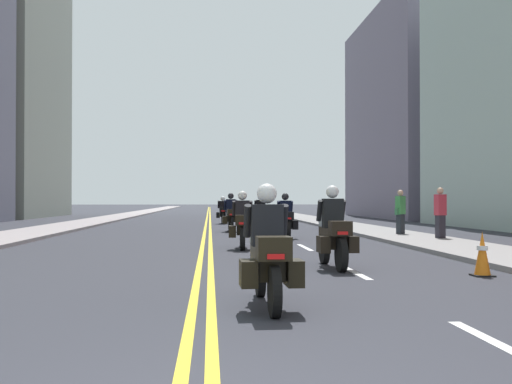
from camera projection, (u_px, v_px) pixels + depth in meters
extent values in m
plane|color=#2B2C34|center=(209.00, 216.00, 51.31)|extent=(264.00, 264.00, 0.00)
cube|color=gray|center=(125.00, 216.00, 50.78)|extent=(2.61, 144.00, 0.12)
cube|color=gray|center=(291.00, 215.00, 51.84)|extent=(2.61, 144.00, 0.12)
cube|color=yellow|center=(207.00, 216.00, 51.30)|extent=(0.12, 132.00, 0.01)
cube|color=yellow|center=(210.00, 216.00, 51.32)|extent=(0.12, 132.00, 0.01)
cube|color=silver|center=(505.00, 347.00, 5.67)|extent=(0.14, 2.40, 0.01)
cube|color=silver|center=(354.00, 272.00, 11.65)|extent=(0.14, 2.40, 0.01)
cube|color=silver|center=(305.00, 247.00, 17.63)|extent=(0.14, 2.40, 0.01)
cube|color=silver|center=(281.00, 235.00, 23.61)|extent=(0.14, 2.40, 0.01)
cube|color=silver|center=(266.00, 228.00, 29.59)|extent=(0.14, 2.40, 0.01)
cube|color=silver|center=(257.00, 223.00, 35.58)|extent=(0.14, 2.40, 0.01)
cube|color=silver|center=(250.00, 220.00, 41.56)|extent=(0.14, 2.40, 0.01)
cube|color=silver|center=(245.00, 217.00, 47.54)|extent=(0.14, 2.40, 0.01)
cube|color=silver|center=(241.00, 216.00, 53.52)|extent=(0.14, 2.40, 0.01)
cube|color=silver|center=(238.00, 214.00, 59.51)|extent=(0.14, 2.40, 0.01)
cube|color=slate|center=(409.00, 115.00, 47.84)|extent=(6.20, 17.99, 16.08)
cube|color=#2D3847|center=(448.00, 166.00, 48.02)|extent=(0.04, 15.11, 0.90)
cube|color=#2D3847|center=(448.00, 129.00, 48.06)|extent=(0.04, 15.11, 0.90)
cube|color=#2D3847|center=(448.00, 92.00, 48.10)|extent=(0.04, 15.11, 0.90)
cube|color=#2D3847|center=(448.00, 55.00, 48.14)|extent=(0.04, 15.11, 0.90)
cylinder|color=black|center=(260.00, 275.00, 8.67)|extent=(0.12, 0.61, 0.61)
cylinder|color=black|center=(275.00, 292.00, 7.11)|extent=(0.12, 0.61, 0.61)
cube|color=silver|center=(260.00, 252.00, 8.67)|extent=(0.15, 0.32, 0.04)
cube|color=black|center=(267.00, 261.00, 7.89)|extent=(0.35, 1.20, 0.40)
cube|color=black|center=(274.00, 248.00, 7.19)|extent=(0.41, 0.37, 0.28)
cube|color=red|center=(276.00, 257.00, 7.00)|extent=(0.20, 0.03, 0.06)
cube|color=black|center=(248.00, 273.00, 7.39)|extent=(0.21, 0.44, 0.32)
cube|color=black|center=(294.00, 273.00, 7.45)|extent=(0.21, 0.44, 0.32)
cube|color=#B2C1CC|center=(262.00, 230.00, 8.39)|extent=(0.36, 0.13, 0.36)
cube|color=black|center=(267.00, 225.00, 7.85)|extent=(0.41, 0.27, 0.54)
cylinder|color=black|center=(248.00, 221.00, 7.97)|extent=(0.11, 0.28, 0.45)
cylinder|color=black|center=(284.00, 221.00, 8.02)|extent=(0.11, 0.28, 0.45)
sphere|color=white|center=(267.00, 194.00, 7.88)|extent=(0.26, 0.26, 0.26)
cylinder|color=black|center=(324.00, 248.00, 13.12)|extent=(0.14, 0.67, 0.66)
cylinder|color=black|center=(341.00, 255.00, 11.58)|extent=(0.14, 0.67, 0.66)
cube|color=silver|center=(324.00, 232.00, 13.12)|extent=(0.15, 0.32, 0.04)
cube|color=black|center=(332.00, 238.00, 12.35)|extent=(0.35, 1.18, 0.40)
cube|color=black|center=(340.00, 228.00, 11.66)|extent=(0.41, 0.37, 0.28)
cube|color=red|center=(343.00, 233.00, 11.47)|extent=(0.20, 0.03, 0.06)
cube|color=black|center=(323.00, 244.00, 11.86)|extent=(0.21, 0.44, 0.32)
cube|color=black|center=(352.00, 244.00, 11.92)|extent=(0.21, 0.44, 0.32)
cube|color=#B2C1CC|center=(327.00, 218.00, 12.85)|extent=(0.36, 0.13, 0.36)
cube|color=black|center=(333.00, 213.00, 12.31)|extent=(0.41, 0.27, 0.59)
cylinder|color=black|center=(320.00, 211.00, 12.43)|extent=(0.11, 0.28, 0.45)
cylinder|color=black|center=(343.00, 211.00, 12.48)|extent=(0.11, 0.28, 0.45)
sphere|color=white|center=(332.00, 192.00, 12.34)|extent=(0.26, 0.26, 0.26)
cylinder|color=black|center=(242.00, 235.00, 18.06)|extent=(0.16, 0.65, 0.65)
cylinder|color=black|center=(243.00, 239.00, 16.53)|extent=(0.16, 0.65, 0.65)
cube|color=silver|center=(242.00, 224.00, 18.06)|extent=(0.15, 0.33, 0.04)
cube|color=black|center=(242.00, 227.00, 17.30)|extent=(0.37, 1.18, 0.40)
cube|color=black|center=(243.00, 220.00, 16.61)|extent=(0.42, 0.38, 0.28)
cube|color=red|center=(243.00, 223.00, 16.42)|extent=(0.20, 0.04, 0.06)
cube|color=black|center=(232.00, 231.00, 16.83)|extent=(0.22, 0.45, 0.32)
cube|color=black|center=(253.00, 231.00, 16.85)|extent=(0.22, 0.45, 0.32)
cube|color=#B2C1CC|center=(242.00, 213.00, 17.79)|extent=(0.37, 0.14, 0.36)
cube|color=black|center=(242.00, 210.00, 17.25)|extent=(0.41, 0.28, 0.56)
cylinder|color=black|center=(234.00, 208.00, 17.40)|extent=(0.11, 0.28, 0.45)
cylinder|color=black|center=(251.00, 208.00, 17.41)|extent=(0.11, 0.28, 0.45)
sphere|color=white|center=(242.00, 195.00, 17.29)|extent=(0.26, 0.26, 0.26)
cylinder|color=black|center=(283.00, 228.00, 22.65)|extent=(0.13, 0.64, 0.64)
cylinder|color=black|center=(288.00, 230.00, 21.14)|extent=(0.13, 0.64, 0.64)
cube|color=silver|center=(283.00, 219.00, 22.65)|extent=(0.14, 0.32, 0.04)
cube|color=black|center=(285.00, 222.00, 21.90)|extent=(0.33, 1.15, 0.40)
cube|color=black|center=(288.00, 216.00, 21.22)|extent=(0.40, 0.36, 0.28)
cube|color=red|center=(288.00, 218.00, 21.03)|extent=(0.20, 0.03, 0.06)
cube|color=black|center=(279.00, 225.00, 21.42)|extent=(0.20, 0.44, 0.32)
cube|color=black|center=(295.00, 225.00, 21.47)|extent=(0.20, 0.44, 0.32)
cube|color=#B2C1CC|center=(283.00, 211.00, 22.39)|extent=(0.36, 0.12, 0.36)
cube|color=black|center=(285.00, 208.00, 21.85)|extent=(0.40, 0.26, 0.56)
cylinder|color=black|center=(278.00, 207.00, 21.98)|extent=(0.10, 0.28, 0.45)
cylinder|color=black|center=(291.00, 207.00, 22.02)|extent=(0.10, 0.28, 0.45)
sphere|color=black|center=(285.00, 197.00, 21.89)|extent=(0.26, 0.26, 0.26)
cylinder|color=black|center=(230.00, 223.00, 27.38)|extent=(0.12, 0.68, 0.68)
cylinder|color=black|center=(232.00, 224.00, 25.82)|extent=(0.12, 0.68, 0.68)
cube|color=silver|center=(230.00, 215.00, 27.39)|extent=(0.15, 0.32, 0.04)
cube|color=black|center=(231.00, 217.00, 26.60)|extent=(0.35, 1.21, 0.40)
cube|color=black|center=(232.00, 213.00, 25.90)|extent=(0.41, 0.37, 0.28)
cube|color=red|center=(232.00, 215.00, 25.71)|extent=(0.20, 0.04, 0.06)
cube|color=black|center=(225.00, 220.00, 26.10)|extent=(0.21, 0.45, 0.32)
cube|color=black|center=(238.00, 220.00, 26.16)|extent=(0.21, 0.45, 0.32)
cube|color=#B2C1CC|center=(230.00, 208.00, 27.11)|extent=(0.36, 0.13, 0.36)
cube|color=black|center=(231.00, 206.00, 26.56)|extent=(0.41, 0.27, 0.59)
cylinder|color=black|center=(225.00, 205.00, 26.69)|extent=(0.11, 0.28, 0.45)
cylinder|color=black|center=(236.00, 205.00, 26.73)|extent=(0.11, 0.28, 0.45)
sphere|color=black|center=(231.00, 196.00, 26.60)|extent=(0.26, 0.26, 0.26)
cylinder|color=black|center=(258.00, 220.00, 31.92)|extent=(0.15, 0.64, 0.63)
cylinder|color=black|center=(262.00, 221.00, 30.37)|extent=(0.15, 0.64, 0.63)
cube|color=silver|center=(258.00, 214.00, 31.92)|extent=(0.16, 0.33, 0.04)
cube|color=black|center=(260.00, 215.00, 31.15)|extent=(0.39, 1.20, 0.40)
cube|color=black|center=(262.00, 211.00, 30.46)|extent=(0.42, 0.38, 0.28)
cube|color=red|center=(263.00, 213.00, 30.27)|extent=(0.20, 0.04, 0.06)
cube|color=black|center=(256.00, 217.00, 30.65)|extent=(0.23, 0.45, 0.32)
cube|color=black|center=(267.00, 217.00, 30.72)|extent=(0.23, 0.45, 0.32)
cube|color=#B2C1CC|center=(259.00, 208.00, 31.65)|extent=(0.37, 0.14, 0.36)
cube|color=black|center=(260.00, 206.00, 31.11)|extent=(0.41, 0.28, 0.59)
cylinder|color=black|center=(255.00, 205.00, 31.22)|extent=(0.12, 0.29, 0.45)
cylinder|color=black|center=(264.00, 205.00, 31.29)|extent=(0.12, 0.29, 0.45)
sphere|color=white|center=(260.00, 197.00, 31.14)|extent=(0.26, 0.26, 0.26)
cylinder|color=black|center=(222.00, 218.00, 36.00)|extent=(0.12, 0.66, 0.66)
cylinder|color=black|center=(223.00, 218.00, 34.50)|extent=(0.12, 0.66, 0.66)
cube|color=silver|center=(222.00, 212.00, 36.00)|extent=(0.14, 0.32, 0.04)
cube|color=black|center=(223.00, 213.00, 35.25)|extent=(0.32, 1.14, 0.40)
cube|color=black|center=(223.00, 210.00, 34.59)|extent=(0.40, 0.36, 0.28)
cube|color=red|center=(223.00, 211.00, 34.40)|extent=(0.20, 0.03, 0.06)
cube|color=black|center=(218.00, 215.00, 34.78)|extent=(0.20, 0.44, 0.32)
cube|color=black|center=(228.00, 215.00, 34.83)|extent=(0.20, 0.44, 0.32)
cube|color=#B2C1CC|center=(223.00, 207.00, 35.74)|extent=(0.36, 0.12, 0.36)
cube|color=black|center=(223.00, 205.00, 35.21)|extent=(0.40, 0.26, 0.51)
cylinder|color=black|center=(219.00, 204.00, 35.34)|extent=(0.10, 0.28, 0.45)
cylinder|color=black|center=(227.00, 204.00, 35.38)|extent=(0.10, 0.28, 0.45)
sphere|color=white|center=(223.00, 199.00, 35.25)|extent=(0.26, 0.26, 0.26)
cube|color=black|center=(482.00, 275.00, 10.97)|extent=(0.36, 0.36, 0.03)
cone|color=orange|center=(482.00, 253.00, 10.98)|extent=(0.29, 0.29, 0.78)
cylinder|color=white|center=(482.00, 248.00, 10.98)|extent=(0.19, 0.19, 0.08)
cube|color=#292831|center=(440.00, 228.00, 20.10)|extent=(0.34, 0.30, 0.87)
cube|color=#C23646|center=(440.00, 205.00, 20.11)|extent=(0.42, 0.35, 0.69)
sphere|color=tan|center=(440.00, 191.00, 20.11)|extent=(0.22, 0.22, 0.22)
cube|color=#232930|center=(400.00, 226.00, 22.59)|extent=(0.34, 0.33, 0.85)
cube|color=#3D924A|center=(400.00, 205.00, 22.60)|extent=(0.42, 0.40, 0.67)
sphere|color=tan|center=(400.00, 193.00, 22.61)|extent=(0.22, 0.22, 0.22)
cube|color=#367B4C|center=(397.00, 212.00, 22.45)|extent=(0.19, 0.18, 0.24)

